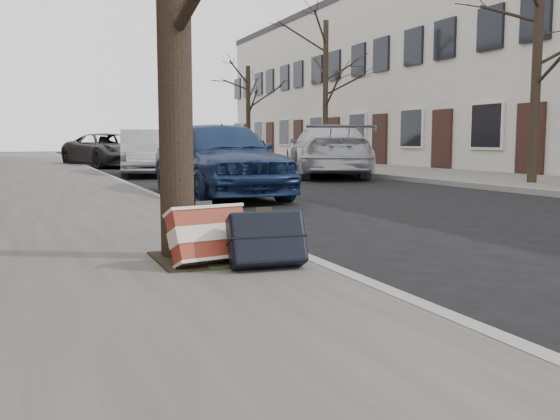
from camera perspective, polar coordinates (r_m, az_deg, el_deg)
name	(u,v)px	position (r m, az deg, el deg)	size (l,w,h in m)	color
ground	(515,284)	(4.98, 20.71, -6.31)	(120.00, 120.00, 0.00)	black
near_sidewalk	(11,177)	(18.57, -23.36, 2.78)	(5.00, 70.00, 0.12)	#66625C
far_sidewalk	(376,170)	(21.65, 8.76, 3.67)	(4.00, 70.00, 0.12)	slate
house_far	(485,74)	(25.69, 18.22, 11.75)	(6.70, 40.00, 7.20)	beige
dirt_patch	(210,258)	(5.01, -6.40, -4.36)	(0.85, 0.85, 0.01)	black
suitcase_red	(209,236)	(4.72, -6.51, -2.35)	(0.58, 0.16, 0.42)	maroon
suitcase_navy	(267,239)	(4.57, -1.22, -2.65)	(0.56, 0.18, 0.40)	black
car_near_front	(219,158)	(11.74, -5.62, 4.77)	(1.73, 4.30, 1.47)	navy
car_near_mid	(146,153)	(19.16, -12.16, 5.15)	(1.47, 4.20, 1.39)	#A3A6AA
car_near_back	(108,150)	(25.74, -15.43, 5.29)	(2.22, 4.81, 1.34)	#313236
car_far_front	(327,151)	(18.19, 4.31, 5.39)	(2.10, 5.16, 1.50)	#BABCC2
car_far_back	(239,148)	(26.23, -3.78, 5.69)	(1.75, 4.36, 1.49)	maroon
tree_far_a	(536,72)	(15.17, 22.40, 11.59)	(0.21, 0.21, 4.88)	black
tree_far_b	(325,94)	(23.79, 4.18, 10.56)	(0.20, 0.20, 5.35)	black
tree_far_c	(248,113)	(31.83, -2.92, 8.87)	(0.23, 0.23, 4.64)	black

